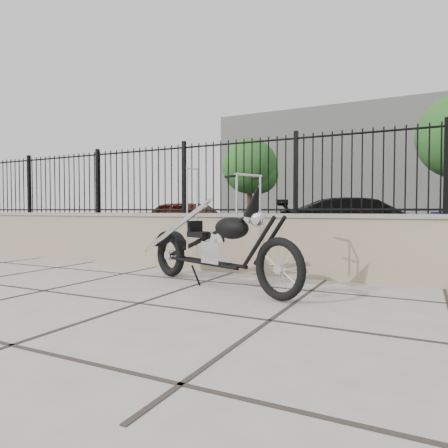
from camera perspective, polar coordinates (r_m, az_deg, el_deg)
ground_plane at (r=4.50m, az=-12.04°, el=-11.04°), size 90.00×90.00×0.00m
parking_lot at (r=16.19m, az=16.78°, el=-1.67°), size 30.00×30.00×0.00m
retaining_wall at (r=6.55m, az=1.72°, el=-2.67°), size 14.00×0.36×0.96m
iron_fence at (r=6.55m, az=1.73°, el=6.79°), size 14.00×0.08×1.20m
background_building at (r=30.20m, az=21.42°, el=7.54°), size 22.00×6.00×8.00m
chopper_motorcycle at (r=5.27m, az=-1.46°, el=-0.10°), size 2.71×1.49×1.64m
car_red at (r=12.34m, az=-4.53°, el=0.38°), size 4.09×2.11×1.33m
car_black at (r=11.09m, az=19.53°, el=0.13°), size 4.99×3.20×1.35m
bollard_a at (r=10.06m, az=-3.89°, el=-0.92°), size 0.14×0.14×1.00m
bollard_b at (r=7.71m, az=22.79°, el=-2.23°), size 0.13×0.13×0.93m
tree_left at (r=21.64m, az=3.68°, el=8.58°), size 2.96×2.96×4.99m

